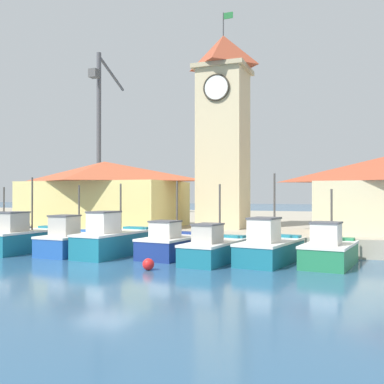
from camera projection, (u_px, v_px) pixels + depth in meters
ground_plane at (105, 266)px, 20.76m from camera, size 300.00×300.00×0.00m
quay_wharf at (245, 223)px, 45.65m from camera, size 120.00×40.00×1.01m
fishing_boat_left_outer at (24, 238)px, 25.94m from camera, size 2.08×4.93×4.35m
fishing_boat_left_inner at (72, 241)px, 24.97m from camera, size 2.30×4.33×3.88m
fishing_boat_mid_left at (113, 240)px, 24.41m from camera, size 2.39×5.35×3.94m
fishing_boat_center at (172, 244)px, 23.78m from camera, size 2.61×4.48×4.08m
fishing_boat_mid_right at (214, 249)px, 22.07m from camera, size 2.31×5.06×3.85m
fishing_boat_right_inner at (270, 248)px, 21.78m from camera, size 2.78×5.11×4.39m
fishing_boat_right_outer at (329, 251)px, 20.86m from camera, size 2.57×4.33×3.60m
clock_tower at (223, 126)px, 31.41m from camera, size 3.62×3.62×15.10m
warehouse_left at (104, 193)px, 33.61m from camera, size 11.52×7.20×4.81m
port_crane_near at (100, 150)px, 54.18m from camera, size 2.20×9.49×19.46m
mooring_buoy at (148, 264)px, 19.72m from camera, size 0.52×0.52×0.52m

